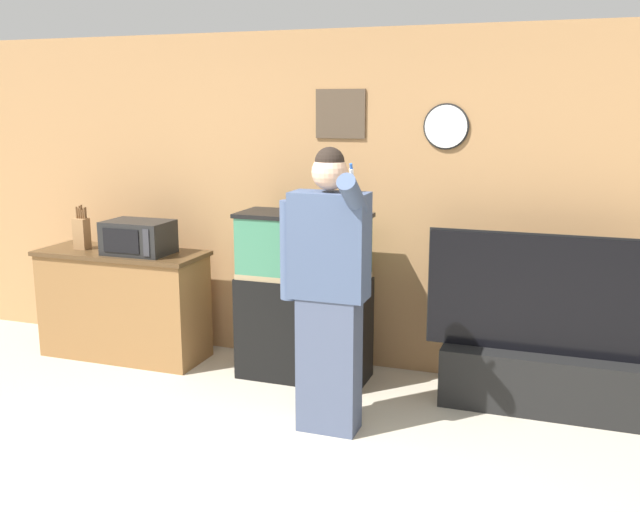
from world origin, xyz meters
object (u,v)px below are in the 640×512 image
Objects in this scene: knife_block at (82,232)px; tv_on_stand at (542,360)px; microwave at (138,237)px; person_standing at (328,288)px; counter_island at (124,304)px; aquarium_on_stand at (304,297)px.

knife_block reaches higher than tv_on_stand.
microwave is 0.28× the size of person_standing.
knife_block is 3.70m from tv_on_stand.
knife_block is 0.22× the size of tv_on_stand.
knife_block is at bearing 178.45° from microwave.
microwave is 3.17m from tv_on_stand.
counter_island is 3.29m from tv_on_stand.
person_standing is (1.82, -0.71, -0.08)m from microwave.
person_standing reaches higher than counter_island.
counter_island is 2.70× the size of microwave.
tv_on_stand is at bearing 1.13° from microwave.
microwave is 1.96m from person_standing.
microwave is at bearing -1.55° from knife_block.
counter_island is 3.87× the size of knife_block.
knife_block is at bearing -177.99° from aquarium_on_stand.
counter_island is at bearing -179.61° from tv_on_stand.
knife_block is 0.20× the size of person_standing.
microwave reaches higher than counter_island.
knife_block is 0.28× the size of aquarium_on_stand.
aquarium_on_stand reaches higher than microwave.
tv_on_stand is (3.29, 0.02, -0.09)m from counter_island.
aquarium_on_stand is (1.37, 0.08, -0.38)m from microwave.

